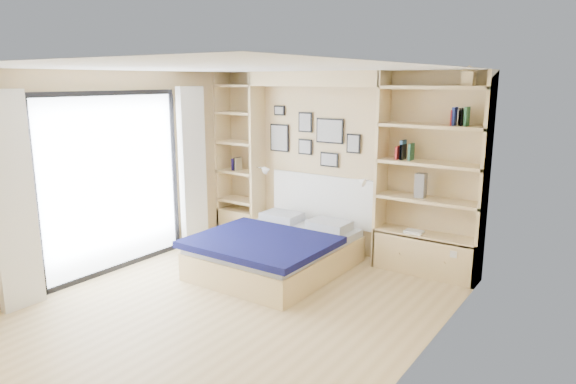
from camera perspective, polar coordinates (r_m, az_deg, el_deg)
The scene contains 9 objects.
ground at distance 5.70m, azimuth -5.77°, elevation -12.44°, with size 4.50×4.50×0.00m, color #D4B67F.
room_shell at distance 6.75m, azimuth -0.15°, elevation 1.17°, with size 4.50×4.50×4.50m.
bed at distance 6.59m, azimuth -1.18°, elevation -6.40°, with size 1.64×2.12×1.07m.
photo_gallery at distance 7.29m, azimuth 2.58°, elevation 6.18°, with size 1.48×0.02×0.82m.
reading_lamps at distance 7.09m, azimuth 2.62°, elevation 1.90°, with size 1.92×0.12×0.15m.
shelf_decor at distance 6.47m, azimuth 13.37°, elevation 5.82°, with size 3.57×0.23×2.03m.
deck at distance 8.36m, azimuth -25.10°, elevation -5.45°, with size 3.20×4.00×0.05m, color #665A4B.
deck_chair at distance 8.44m, azimuth -21.08°, elevation -2.49°, with size 0.52×0.77×0.73m.
shipping_container at distance 16.52m, azimuth -27.65°, elevation 6.63°, with size 2.19×5.47×2.28m, color navy.
Camera 1 is at (3.38, -3.93, 2.39)m, focal length 32.00 mm.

